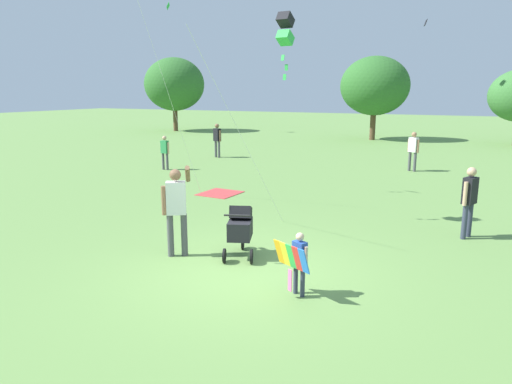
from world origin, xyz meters
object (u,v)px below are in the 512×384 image
Objects in this scene: child_with_butterfly_kite at (298,258)px; person_sitting_far at (217,138)px; person_couple_left at (469,197)px; person_kid_running at (413,148)px; picnic_blanket at (220,193)px; kite_adult_black at (285,30)px; person_back_turned at (165,150)px; stroller at (240,226)px; person_adult_flyer at (176,204)px.

person_sitting_far is at bearing 124.67° from child_with_butterfly_kite.
person_sitting_far is 14.43m from person_couple_left.
person_kid_running is at bearing 89.98° from child_with_butterfly_kite.
picnic_blanket is (4.22, -7.13, -0.96)m from person_sitting_far.
person_sitting_far is 1.03× the size of person_couple_left.
kite_adult_black is 9.78m from person_back_turned.
stroller is 14.12m from person_sitting_far.
child_with_butterfly_kite is 0.21× the size of kite_adult_black.
person_couple_left reaches higher than person_back_turned.
stroller is at bearing 143.34° from child_with_butterfly_kite.
kite_adult_black is at bearing -172.84° from person_couple_left.
person_sitting_far is (-7.47, 11.98, 0.36)m from stroller.
person_kid_running is 10.10m from person_back_turned.
kite_adult_black reaches higher than person_kid_running.
person_kid_running is (0.00, 13.17, 0.31)m from child_with_butterfly_kite.
person_sitting_far is 4.09m from person_back_turned.
person_adult_flyer is at bearing -52.48° from person_back_turned.
child_with_butterfly_kite is at bearing -90.02° from person_kid_running.
person_sitting_far reaches higher than person_back_turned.
person_couple_left is at bearing 7.16° from kite_adult_black.
child_with_butterfly_kite reaches higher than picnic_blanket.
kite_adult_black is at bearing 94.27° from stroller.
picnic_blanket is (-2.12, 5.37, -1.04)m from person_adult_flyer.
person_back_turned is at bearing -91.57° from person_sitting_far.
child_with_butterfly_kite is at bearing -14.52° from person_adult_flyer.
person_couple_left is at bearing 62.47° from child_with_butterfly_kite.
kite_adult_black is 3.13× the size of person_couple_left.
person_kid_running reaches higher than person_back_turned.
person_adult_flyer reaches higher than person_sitting_far.
person_kid_running is at bearing 55.17° from picnic_blanket.
person_kid_running is (1.67, 11.93, 0.33)m from stroller.
kite_adult_black is 4.04× the size of picnic_blanket.
person_sitting_far is at bearing 88.43° from person_back_turned.
kite_adult_black is 3.14× the size of person_kid_running.
person_adult_flyer is 1.32m from stroller.
child_with_butterfly_kite is 0.57× the size of person_adult_flyer.
person_adult_flyer is 0.37× the size of kite_adult_black.
person_kid_running is 1.13× the size of person_back_turned.
person_back_turned is (-9.26, -4.04, -0.11)m from person_kid_running.
person_adult_flyer is at bearing -68.44° from picnic_blanket.
stroller is 10.95m from person_back_turned.
stroller is 4.80m from kite_adult_black.
stroller is at bearing 24.64° from person_adult_flyer.
person_adult_flyer reaches higher than picnic_blanket.
person_couple_left is (2.32, 4.45, 0.31)m from child_with_butterfly_kite.
person_kid_running reaches higher than stroller.
person_sitting_far is at bearing 121.96° from stroller.
kite_adult_black is (0.93, 3.20, 3.53)m from person_adult_flyer.
person_sitting_far is 1.33× the size of picnic_blanket.
kite_adult_black is 5.58m from person_couple_left.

